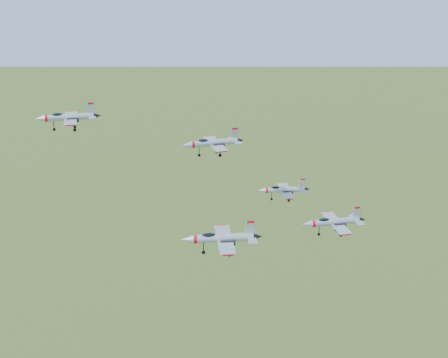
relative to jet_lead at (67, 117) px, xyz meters
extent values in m
cylinder|color=#A6ADB3|center=(0.39, 0.03, -0.03)|extent=(9.91, 2.06, 1.42)
cone|color=#A6ADB3|center=(-5.50, -0.36, -0.03)|extent=(2.06, 1.55, 1.42)
cone|color=black|center=(6.07, 0.39, -0.03)|extent=(1.61, 1.30, 1.21)
ellipsoid|color=black|center=(-2.01, -0.13, 0.50)|extent=(2.47, 1.18, 0.90)
cube|color=#A6ADB3|center=(0.81, -3.02, -0.31)|extent=(2.82, 4.96, 0.15)
cube|color=#A6ADB3|center=(0.41, 3.09, -0.31)|extent=(2.82, 4.96, 0.15)
cube|color=#A6ADB3|center=(4.87, 0.32, 1.44)|extent=(1.65, 0.24, 2.30)
cube|color=red|center=(4.87, 0.32, 2.65)|extent=(1.21, 0.23, 0.38)
cylinder|color=#A6ADB3|center=(29.36, -8.79, -4.15)|extent=(9.64, 2.74, 1.38)
cone|color=#A6ADB3|center=(23.69, -9.62, -4.15)|extent=(2.09, 1.64, 1.38)
cone|color=black|center=(34.81, -8.00, -4.15)|extent=(1.64, 1.37, 1.17)
ellipsoid|color=black|center=(27.05, -9.13, -3.63)|extent=(2.45, 1.32, 0.87)
cube|color=#A6ADB3|center=(29.99, -11.70, -4.42)|extent=(3.09, 4.97, 0.15)
cube|color=#A6ADB3|center=(29.14, -5.83, -4.42)|extent=(3.09, 4.97, 0.15)
cube|color=#A6ADB3|center=(33.65, -8.16, -2.72)|extent=(1.59, 0.36, 2.23)
cube|color=red|center=(33.65, -8.16, -1.56)|extent=(1.17, 0.32, 0.37)
cylinder|color=#A6ADB3|center=(27.39, -35.01, -12.71)|extent=(10.12, 1.92, 1.45)
cone|color=#A6ADB3|center=(21.36, -34.73, -12.71)|extent=(2.08, 1.55, 1.45)
cone|color=black|center=(33.20, -35.28, -12.71)|extent=(1.62, 1.31, 1.24)
ellipsoid|color=black|center=(24.94, -34.89, -12.16)|extent=(2.51, 1.16, 0.92)
cube|color=#A6ADB3|center=(27.47, -38.15, -12.99)|extent=(2.80, 5.03, 0.16)
cube|color=#A6ADB3|center=(27.76, -31.89, -12.99)|extent=(2.80, 5.03, 0.16)
cube|color=#A6ADB3|center=(31.97, -35.22, -11.20)|extent=(1.68, 0.21, 2.35)
cube|color=red|center=(31.97, -35.22, -9.97)|extent=(1.24, 0.21, 0.39)
cylinder|color=#A6ADB3|center=(45.70, -3.34, -17.41)|extent=(8.72, 1.80, 1.25)
cone|color=#A6ADB3|center=(40.52, -3.01, -17.41)|extent=(1.81, 1.36, 1.25)
cone|color=black|center=(50.69, -3.66, -17.41)|extent=(1.41, 1.15, 1.06)
ellipsoid|color=black|center=(43.59, -3.20, -16.94)|extent=(2.17, 1.03, 0.79)
cube|color=#A6ADB3|center=(45.72, -6.04, -17.65)|extent=(2.48, 4.37, 0.13)
cube|color=#A6ADB3|center=(46.07, -0.66, -17.65)|extent=(2.48, 4.37, 0.13)
cube|color=#A6ADB3|center=(49.64, -3.59, -16.11)|extent=(1.45, 0.21, 2.02)
cube|color=red|center=(49.64, -3.59, -15.05)|extent=(1.06, 0.20, 0.34)
cylinder|color=#A6ADB3|center=(49.40, -27.18, -14.69)|extent=(9.16, 1.79, 1.32)
cone|color=#A6ADB3|center=(43.95, -27.47, -14.69)|extent=(1.89, 1.41, 1.32)
cone|color=black|center=(54.66, -26.90, -14.69)|extent=(1.47, 1.19, 1.12)
ellipsoid|color=black|center=(47.18, -27.30, -14.20)|extent=(2.27, 1.06, 0.83)
cube|color=#A6ADB3|center=(49.75, -30.00, -14.95)|extent=(2.56, 4.57, 0.14)
cube|color=#A6ADB3|center=(49.46, -24.34, -14.95)|extent=(2.56, 4.57, 0.14)
cube|color=#A6ADB3|center=(53.55, -26.96, -13.33)|extent=(1.52, 0.20, 2.13)
cube|color=red|center=(53.55, -26.96, -12.21)|extent=(1.12, 0.20, 0.35)
camera|label=1|loc=(13.94, -128.04, 32.90)|focal=50.00mm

